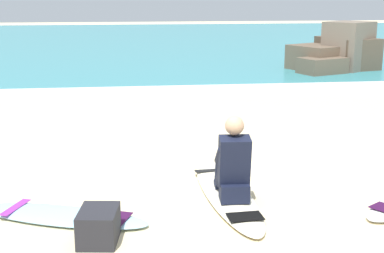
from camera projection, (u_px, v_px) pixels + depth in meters
The scene contains 8 objects.
ground_plane at pixel (182, 193), 6.49m from camera, with size 80.00×80.00×0.00m, color beige.
sea at pixel (137, 42), 26.09m from camera, with size 80.00×28.00×0.10m, color teal.
breaking_foam at pixel (152, 91), 12.89m from camera, with size 80.00×0.90×0.11m, color white.
surfboard_main at pixel (226, 192), 6.41m from camera, with size 0.67×2.58×0.08m.
surfer_seated at pixel (233, 166), 6.09m from camera, with size 0.39×0.72×0.95m.
surfboard_spare_near at pixel (61, 215), 5.74m from camera, with size 2.00×1.21×0.08m.
rock_outcrop_distant at pixel (338, 54), 16.21m from camera, with size 2.74×2.58×1.51m.
beach_bag at pixel (99, 226), 5.19m from camera, with size 0.36×0.48×0.32m, color #232328.
Camera 1 is at (-0.64, -6.08, 2.32)m, focal length 50.81 mm.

